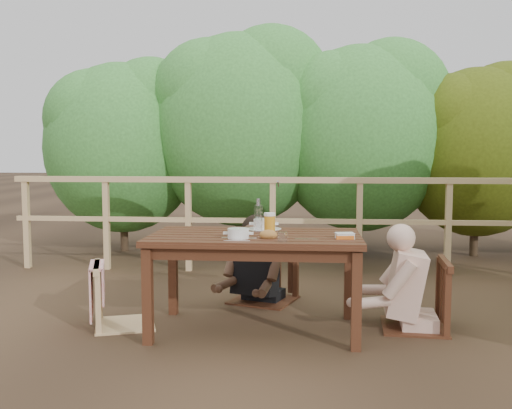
# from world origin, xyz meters

# --- Properties ---
(ground) EXTENTS (60.00, 60.00, 0.00)m
(ground) POSITION_xyz_m (0.00, 0.00, 0.00)
(ground) COLOR #47311F
(ground) RESTS_ON ground
(table) EXTENTS (1.47, 0.83, 0.68)m
(table) POSITION_xyz_m (0.00, 0.00, 0.34)
(table) COLOR #3B1E11
(table) RESTS_ON ground
(chair_left) EXTENTS (0.56, 0.56, 0.88)m
(chair_left) POSITION_xyz_m (-0.97, 0.04, 0.44)
(chair_left) COLOR tan
(chair_left) RESTS_ON ground
(chair_far) EXTENTS (0.64, 0.64, 1.01)m
(chair_far) POSITION_xyz_m (-0.01, 0.82, 0.50)
(chair_far) COLOR #3B1E11
(chair_far) RESTS_ON ground
(chair_right) EXTENTS (0.51, 0.51, 0.95)m
(chair_right) POSITION_xyz_m (1.14, 0.16, 0.48)
(chair_right) COLOR #3B1E11
(chair_right) RESTS_ON ground
(woman) EXTENTS (0.62, 0.69, 1.15)m
(woman) POSITION_xyz_m (-0.01, 0.84, 0.57)
(woman) COLOR black
(woman) RESTS_ON ground
(diner_right) EXTENTS (0.65, 0.55, 1.25)m
(diner_right) POSITION_xyz_m (1.17, 0.16, 0.62)
(diner_right) COLOR #D1A38E
(diner_right) RESTS_ON ground
(railing) EXTENTS (5.60, 0.10, 1.01)m
(railing) POSITION_xyz_m (0.00, 2.00, 0.51)
(railing) COLOR tan
(railing) RESTS_ON ground
(hedge_row) EXTENTS (6.60, 1.60, 3.80)m
(hedge_row) POSITION_xyz_m (0.40, 3.20, 1.90)
(hedge_row) COLOR #35732E
(hedge_row) RESTS_ON ground
(soup_near) EXTENTS (0.24, 0.24, 0.08)m
(soup_near) POSITION_xyz_m (-0.10, -0.20, 0.72)
(soup_near) COLOR silver
(soup_near) RESTS_ON table
(soup_far) EXTENTS (0.26, 0.26, 0.09)m
(soup_far) POSITION_xyz_m (0.04, 0.30, 0.72)
(soup_far) COLOR white
(soup_far) RESTS_ON table
(bread_roll) EXTENTS (0.12, 0.09, 0.07)m
(bread_roll) POSITION_xyz_m (0.10, -0.17, 0.72)
(bread_roll) COLOR #A0612C
(bread_roll) RESTS_ON table
(beer_glass) EXTENTS (0.08, 0.08, 0.16)m
(beer_glass) POSITION_xyz_m (0.10, 0.08, 0.76)
(beer_glass) COLOR gold
(beer_glass) RESTS_ON table
(bottle) EXTENTS (0.06, 0.06, 0.25)m
(bottle) POSITION_xyz_m (0.01, 0.15, 0.81)
(bottle) COLOR silver
(bottle) RESTS_ON table
(tumbler) EXTENTS (0.07, 0.07, 0.08)m
(tumbler) POSITION_xyz_m (0.21, -0.31, 0.72)
(tumbler) COLOR silver
(tumbler) RESTS_ON table
(butter_tub) EXTENTS (0.14, 0.11, 0.05)m
(butter_tub) POSITION_xyz_m (0.62, -0.14, 0.71)
(butter_tub) COLOR silver
(butter_tub) RESTS_ON table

